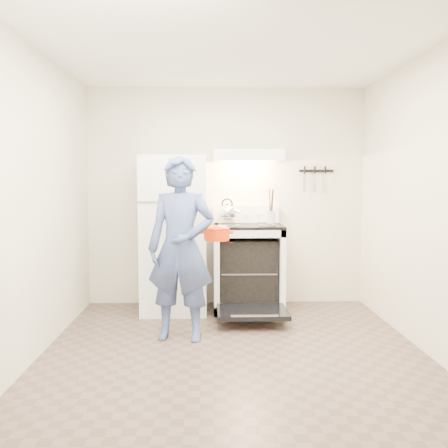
{
  "coord_description": "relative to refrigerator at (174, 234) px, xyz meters",
  "views": [
    {
      "loc": [
        -0.21,
        -4.0,
        1.43
      ],
      "look_at": [
        -0.05,
        1.0,
        1.0
      ],
      "focal_mm": 40.0,
      "sensor_mm": 36.0,
      "label": 1
    }
  ],
  "objects": [
    {
      "name": "stove_body",
      "position": [
        0.81,
        0.02,
        -0.39
      ],
      "size": [
        0.76,
        0.65,
        0.92
      ],
      "primitive_type": "cube",
      "color": "white",
      "rests_on": "floor"
    },
    {
      "name": "dutch_oven",
      "position": [
        0.45,
        -0.67,
        0.07
      ],
      "size": [
        0.32,
        0.25,
        0.22
      ],
      "primitive_type": null,
      "color": "red",
      "rests_on": "person"
    },
    {
      "name": "oven_rack",
      "position": [
        0.81,
        0.02,
        -0.41
      ],
      "size": [
        0.6,
        0.52,
        0.01
      ],
      "primitive_type": "cube",
      "color": "gray",
      "rests_on": "stove_body"
    },
    {
      "name": "pizza_stone",
      "position": [
        0.88,
        0.08,
        -0.4
      ],
      "size": [
        0.37,
        0.37,
        0.02
      ],
      "primitive_type": "cylinder",
      "color": "#83624B",
      "rests_on": "oven_rack"
    },
    {
      "name": "range_hood",
      "position": [
        0.81,
        0.1,
        0.86
      ],
      "size": [
        0.76,
        0.5,
        0.12
      ],
      "primitive_type": "cube",
      "color": "white",
      "rests_on": "back_wall"
    },
    {
      "name": "cooktop",
      "position": [
        0.81,
        0.02,
        0.09
      ],
      "size": [
        0.76,
        0.65,
        0.03
      ],
      "primitive_type": "cube",
      "color": "black",
      "rests_on": "stove_body"
    },
    {
      "name": "refrigerator",
      "position": [
        0.0,
        0.0,
        0.0
      ],
      "size": [
        0.7,
        0.7,
        1.7
      ],
      "primitive_type": "cube",
      "color": "white",
      "rests_on": "floor"
    },
    {
      "name": "oven_door",
      "position": [
        0.81,
        -0.57,
        -0.72
      ],
      "size": [
        0.7,
        0.54,
        0.04
      ],
      "primitive_type": "cube",
      "color": "black",
      "rests_on": "floor"
    },
    {
      "name": "tea_kettle",
      "position": [
        0.58,
        0.1,
        0.24
      ],
      "size": [
        0.24,
        0.19,
        0.29
      ],
      "primitive_type": null,
      "color": "silver",
      "rests_on": "cooktop"
    },
    {
      "name": "back_wall",
      "position": [
        0.58,
        0.35,
        0.4
      ],
      "size": [
        3.2,
        0.02,
        2.5
      ],
      "primitive_type": "cube",
      "color": "beige",
      "rests_on": "ground"
    },
    {
      "name": "utensil_jar",
      "position": [
        1.05,
        -0.15,
        0.2
      ],
      "size": [
        0.11,
        0.11,
        0.13
      ],
      "primitive_type": "cylinder",
      "rotation": [
        0.0,
        0.0,
        0.22
      ],
      "color": "silver",
      "rests_on": "cooktop"
    },
    {
      "name": "person",
      "position": [
        0.12,
        -1.0,
        -0.02
      ],
      "size": [
        0.66,
        0.49,
        1.66
      ],
      "primitive_type": "imported",
      "rotation": [
        0.0,
        0.0,
        -0.16
      ],
      "color": "navy",
      "rests_on": "floor"
    },
    {
      "name": "floor",
      "position": [
        0.58,
        -1.45,
        -0.85
      ],
      "size": [
        3.6,
        3.6,
        0.0
      ],
      "primitive_type": "plane",
      "color": "brown",
      "rests_on": "ground"
    },
    {
      "name": "backsplash",
      "position": [
        0.81,
        0.31,
        0.2
      ],
      "size": [
        0.76,
        0.07,
        0.2
      ],
      "primitive_type": "cube",
      "color": "white",
      "rests_on": "cooktop"
    },
    {
      "name": "knife_strip",
      "position": [
        1.63,
        0.33,
        0.7
      ],
      "size": [
        0.4,
        0.02,
        0.03
      ],
      "primitive_type": "cube",
      "color": "black",
      "rests_on": "back_wall"
    }
  ]
}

